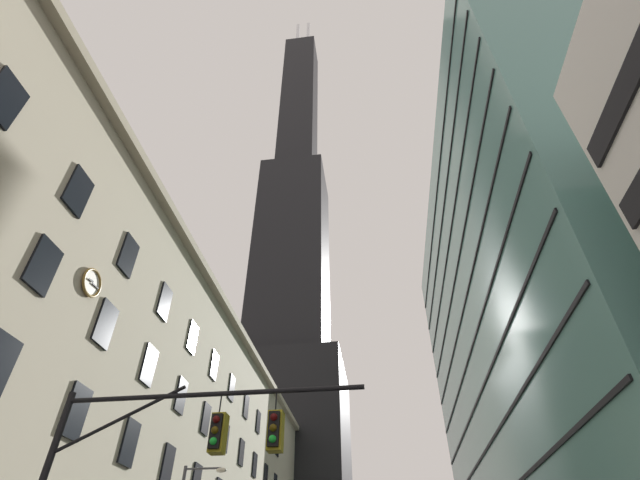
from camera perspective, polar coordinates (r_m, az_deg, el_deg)
The scene contains 4 objects.
station_building at distance 43.03m, azimuth -21.35°, elevation -23.58°, with size 13.33×66.04×22.81m.
dark_skyscraper at distance 96.94m, azimuth -3.81°, elevation -7.58°, with size 22.06×22.06×174.00m.
glass_office_midrise at distance 49.72m, azimuth 26.99°, elevation -10.20°, with size 15.93×51.88×44.48m.
traffic_signal_mast at distance 13.99m, azimuth -18.30°, elevation -24.74°, with size 8.98×0.63×6.66m.
Camera 1 is at (2.09, -10.20, 1.89)m, focal length 25.21 mm.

